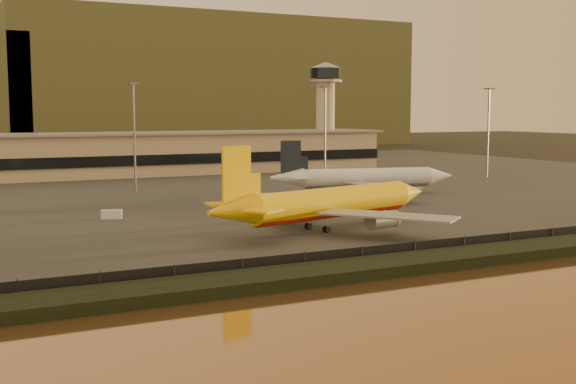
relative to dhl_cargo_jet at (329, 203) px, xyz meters
name	(u,v)px	position (x,y,z in m)	size (l,w,h in m)	color
ground	(349,245)	(-3.61, -12.16, -4.36)	(900.00, 900.00, 0.00)	black
embankment	(421,262)	(-3.61, -29.16, -3.66)	(320.00, 7.00, 1.40)	black
tarmac	(159,184)	(-3.61, 82.84, -4.26)	(320.00, 220.00, 0.20)	#2D2D2D
perimeter_fence	(402,252)	(-3.61, -25.16, -3.06)	(300.00, 0.05, 2.20)	black
terminal_building	(79,156)	(-18.13, 113.39, 1.88)	(202.00, 25.00, 12.60)	tan
control_tower	(325,104)	(66.39, 118.84, 17.30)	(11.20, 11.20, 35.50)	tan
apron_light_masts	(241,125)	(11.39, 62.84, 11.34)	(152.20, 12.20, 25.40)	slate
dhl_cargo_jet	(329,203)	(0.00, 0.00, 0.00)	(46.14, 44.26, 13.94)	yellow
white_narrowbody_jet	(364,178)	(31.15, 38.59, -0.45)	(42.87, 41.09, 12.43)	white
gse_vehicle_yellow	(345,210)	(10.68, 12.55, -3.22)	(4.18, 1.88, 1.88)	yellow
gse_vehicle_white	(112,214)	(-28.54, 26.93, -3.37)	(3.51, 1.58, 1.58)	white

